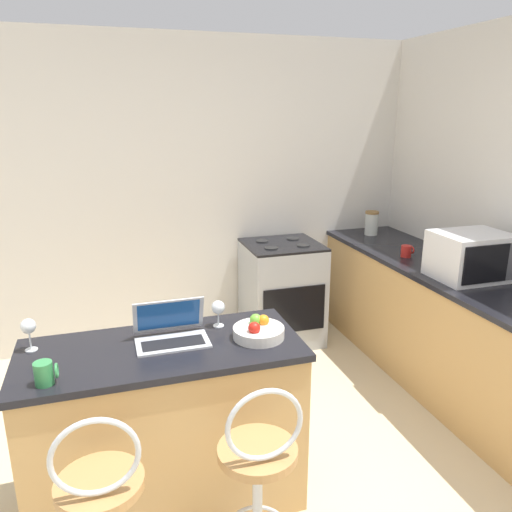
{
  "coord_description": "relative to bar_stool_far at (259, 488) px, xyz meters",
  "views": [
    {
      "loc": [
        -0.62,
        -1.62,
        2.0
      ],
      "look_at": [
        0.4,
        1.64,
        1.0
      ],
      "focal_mm": 35.0,
      "sensor_mm": 36.0,
      "label": 1
    }
  ],
  "objects": [
    {
      "name": "laptop",
      "position": [
        -0.26,
        0.62,
        0.5
      ],
      "size": [
        0.35,
        0.24,
        0.2
      ],
      "color": "#B7BABF",
      "rests_on": "breakfast_bar"
    },
    {
      "name": "wine_glass_short",
      "position": [
        0.0,
        0.71,
        0.55
      ],
      "size": [
        0.07,
        0.07,
        0.14
      ],
      "color": "silver",
      "rests_on": "breakfast_bar"
    },
    {
      "name": "bar_stool_far",
      "position": [
        0.0,
        0.0,
        0.0
      ],
      "size": [
        0.4,
        0.4,
        0.97
      ],
      "color": "silver",
      "rests_on": "ground_plane"
    },
    {
      "name": "fruit_bowl",
      "position": [
        0.16,
        0.52,
        0.48
      ],
      "size": [
        0.26,
        0.26,
        0.1
      ],
      "color": "silver",
      "rests_on": "breakfast_bar"
    },
    {
      "name": "wall_back",
      "position": [
        0.08,
        2.56,
        0.85
      ],
      "size": [
        12.0,
        0.06,
        2.6
      ],
      "color": "silver",
      "rests_on": "ground_plane"
    },
    {
      "name": "mug_red",
      "position": [
        1.7,
        1.55,
        0.49
      ],
      "size": [
        0.1,
        0.08,
        0.09
      ],
      "color": "red",
      "rests_on": "counter_right"
    },
    {
      "name": "stove_range",
      "position": [
        0.92,
        2.21,
        -0.0
      ],
      "size": [
        0.64,
        0.61,
        0.9
      ],
      "color": "#9EA3A8",
      "rests_on": "ground_plane"
    },
    {
      "name": "wine_glass_tall",
      "position": [
        -0.92,
        0.71,
        0.56
      ],
      "size": [
        0.07,
        0.07,
        0.16
      ],
      "color": "silver",
      "rests_on": "breakfast_bar"
    },
    {
      "name": "counter_right",
      "position": [
        1.82,
        0.99,
        -0.0
      ],
      "size": [
        0.68,
        3.12,
        0.9
      ],
      "color": "tan",
      "rests_on": "ground_plane"
    },
    {
      "name": "mug_green",
      "position": [
        -0.82,
        0.35,
        0.5
      ],
      "size": [
        0.1,
        0.08,
        0.1
      ],
      "color": "#338447",
      "rests_on": "breakfast_bar"
    },
    {
      "name": "breakfast_bar",
      "position": [
        -0.32,
        0.55,
        -0.0
      ],
      "size": [
        1.36,
        0.6,
        0.9
      ],
      "color": "tan",
      "rests_on": "ground_plane"
    },
    {
      "name": "storage_jar",
      "position": [
        1.81,
        2.27,
        0.56
      ],
      "size": [
        0.12,
        0.12,
        0.22
      ],
      "color": "silver",
      "rests_on": "counter_right"
    },
    {
      "name": "microwave",
      "position": [
        1.81,
        0.97,
        0.6
      ],
      "size": [
        0.48,
        0.39,
        0.31
      ],
      "color": "silver",
      "rests_on": "counter_right"
    }
  ]
}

